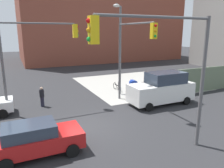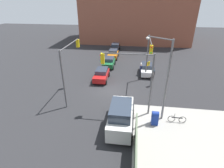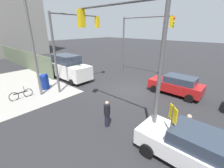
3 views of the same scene
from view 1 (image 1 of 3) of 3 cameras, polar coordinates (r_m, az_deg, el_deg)
ground_plane at (r=13.98m, az=-6.41°, el=-11.08°), size 120.00×120.00×0.00m
sidewalk_corner at (r=25.42m, az=6.43°, el=0.22°), size 12.00×12.00×0.01m
building_warehouse_north at (r=49.53m, az=-3.81°, el=16.39°), size 32.00×18.00×16.69m
smokestack at (r=53.93m, az=14.22°, el=16.45°), size 1.80×1.80×17.95m
traffic_signal_nw_corner at (r=16.72m, az=-19.76°, el=8.73°), size 5.55×0.36×6.50m
traffic_signal_se_corner at (r=9.83m, az=13.93°, el=6.49°), size 6.00×0.36×6.50m
traffic_signal_ne_corner at (r=16.96m, az=5.05°, el=9.42°), size 0.36×5.12×6.50m
street_lamp_corner at (r=19.76m, az=2.01°, el=10.30°), size 1.74×2.26×8.00m
mailbox_blue at (r=20.50m, az=5.57°, el=-0.79°), size 0.56×0.64×1.43m
hatchback_red at (r=11.29m, az=-19.28°, el=-13.32°), size 4.23×2.02×1.62m
van_white_delivery at (r=18.27m, az=12.92°, el=-1.17°), size 5.40×2.32×2.62m
pedestrian_waiting at (r=18.11m, az=-17.82°, el=-3.13°), size 0.36×0.36×1.59m
bicycle_leaning_on_fence at (r=22.20m, az=1.34°, el=-0.73°), size 0.05×1.75×0.97m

